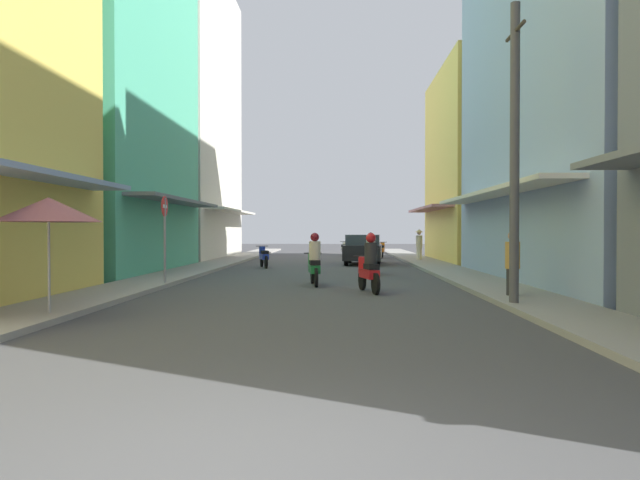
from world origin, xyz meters
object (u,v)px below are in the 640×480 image
Objects in this scene: motorbike_red at (369,266)px; pedestrian_crossing at (419,244)px; utility_pole at (515,152)px; motorbike_green at (314,262)px; motorbike_white at (344,249)px; parked_car at (363,249)px; motorbike_blue at (264,256)px; vendor_umbrella at (49,210)px; motorbike_orange at (382,250)px; street_sign_no_entry at (165,228)px; motorbike_maroon at (371,256)px; pedestrian_far at (512,266)px.

pedestrian_crossing reaches higher than motorbike_red.
motorbike_green is at bearing 131.26° from utility_pole.
motorbike_red is 0.28× the size of utility_pole.
parked_car is (0.85, -8.88, 0.24)m from motorbike_white.
motorbike_blue is at bearing 111.63° from motorbike_red.
motorbike_red is 7.99m from vendor_umbrella.
motorbike_orange is at bearing -43.72° from motorbike_white.
vendor_umbrella is 0.85× the size of street_sign_no_entry.
motorbike_maroon is at bearing -96.00° from motorbike_orange.
parked_car is at bearing 80.22° from motorbike_green.
motorbike_blue is 0.42× the size of parked_car.
motorbike_white is at bearing 72.55° from motorbike_blue.
motorbike_red is at bearing 153.00° from pedestrian_far.
motorbike_maroon is at bearing 86.33° from motorbike_red.
pedestrian_crossing is 0.76× the size of vendor_umbrella.
motorbike_orange is 6.86m from parked_car.
pedestrian_crossing reaches higher than motorbike_maroon.
parked_car is (4.54, 2.85, 0.24)m from motorbike_blue.
parked_car is 15.20m from pedestrian_far.
motorbike_white is 0.80× the size of vendor_umbrella.
pedestrian_crossing is 0.65× the size of street_sign_no_entry.
street_sign_no_entry is (-8.77, 4.47, -1.57)m from utility_pole.
pedestrian_crossing reaches higher than motorbike_orange.
motorbike_maroon is 1.05× the size of pedestrian_crossing.
motorbike_blue is 11.20m from motorbike_red.
pedestrian_crossing reaches higher than pedestrian_far.
vendor_umbrella is at bearing -109.83° from parked_car.
pedestrian_crossing reaches higher than parked_car.
vendor_umbrella reaches higher than pedestrian_far.
motorbike_red is at bearing -13.24° from street_sign_no_entry.
pedestrian_far is (2.85, -8.27, 0.11)m from motorbike_maroon.
motorbike_white is 25.59m from utility_pole.
utility_pole is at bearing -46.84° from motorbike_red.
utility_pole is at bearing -87.35° from motorbike_orange.
motorbike_green is 0.68× the size of street_sign_no_entry.
parked_car is 1.88× the size of vendor_umbrella.
vendor_umbrella is (-9.61, -20.53, 1.05)m from pedestrian_crossing.
vendor_umbrella reaches higher than motorbike_blue.
parked_car is (1.95, 11.29, 0.04)m from motorbike_green.
motorbike_blue is 0.99× the size of motorbike_red.
motorbike_blue is at bearing -147.91° from parked_car.
motorbike_red is at bearing -95.23° from motorbike_orange.
street_sign_no_entry is (-5.87, 1.38, 1.01)m from motorbike_red.
motorbike_orange is at bearing 72.24° from vendor_umbrella.
motorbike_blue is at bearing 79.06° from street_sign_no_entry.
motorbike_maroon is 1.02× the size of motorbike_red.
motorbike_maroon is 1.00× the size of motorbike_orange.
motorbike_maroon is at bearing 39.65° from street_sign_no_entry.
motorbike_white is at bearing 86.90° from motorbike_green.
street_sign_no_entry is at bearing -104.67° from motorbike_white.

